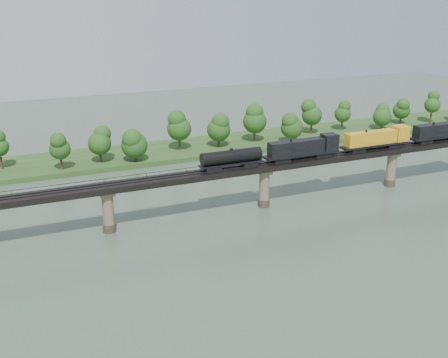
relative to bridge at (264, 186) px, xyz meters
name	(u,v)px	position (x,y,z in m)	size (l,w,h in m)	color
ground	(327,255)	(0.00, -30.00, -5.46)	(400.00, 400.00, 0.00)	#3B4B3C
far_bank	(192,149)	(0.00, 55.00, -4.66)	(300.00, 24.00, 1.60)	#28471C
bridge	(264,186)	(0.00, 0.00, 0.00)	(236.00, 30.00, 11.50)	#473A2D
bridge_superstructure	(265,163)	(0.00, 0.00, 6.33)	(220.00, 4.90, 0.75)	black
far_treeline	(172,131)	(-8.21, 50.52, 3.37)	(289.06, 17.54, 13.60)	#382619
freight_train	(353,142)	(26.18, 0.00, 8.82)	(84.68, 3.30, 5.83)	black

